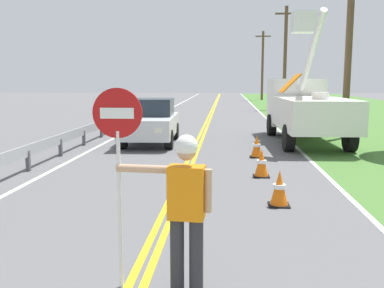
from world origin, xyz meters
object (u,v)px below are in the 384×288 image
(traffic_cone_mid, at_px, (262,164))
(traffic_cone_tail, at_px, (257,147))
(flagger_worker, at_px, (186,204))
(utility_pole_mid, at_px, (285,56))
(oncoming_sedan_nearest, at_px, (151,122))
(utility_pole_near, at_px, (350,24))
(utility_pole_far, at_px, (263,64))
(traffic_cone_lead, at_px, (279,189))
(stop_sign_paddle, at_px, (118,144))
(utility_bucket_truck, at_px, (304,106))

(traffic_cone_mid, xyz_separation_m, traffic_cone_tail, (0.07, 2.76, 0.00))
(traffic_cone_mid, bearing_deg, flagger_worker, -102.48)
(utility_pole_mid, relative_size, traffic_cone_mid, 11.86)
(oncoming_sedan_nearest, relative_size, utility_pole_near, 0.47)
(flagger_worker, bearing_deg, utility_pole_far, 84.35)
(utility_pole_near, bearing_deg, flagger_worker, -111.49)
(utility_pole_far, distance_m, traffic_cone_tail, 39.79)
(utility_pole_far, height_order, traffic_cone_lead, utility_pole_far)
(utility_pole_mid, xyz_separation_m, traffic_cone_mid, (-3.91, -25.79, -4.00))
(flagger_worker, height_order, traffic_cone_lead, flagger_worker)
(stop_sign_paddle, height_order, utility_bucket_truck, utility_bucket_truck)
(oncoming_sedan_nearest, bearing_deg, traffic_cone_mid, -55.46)
(utility_pole_mid, bearing_deg, traffic_cone_lead, -97.58)
(utility_bucket_truck, relative_size, utility_pole_mid, 0.83)
(flagger_worker, distance_m, stop_sign_paddle, 1.02)
(oncoming_sedan_nearest, distance_m, utility_pole_near, 8.92)
(stop_sign_paddle, xyz_separation_m, utility_bucket_truck, (4.29, 12.61, -0.31))
(stop_sign_paddle, height_order, traffic_cone_tail, stop_sign_paddle)
(utility_pole_far, relative_size, traffic_cone_mid, 11.58)
(stop_sign_paddle, distance_m, utility_pole_far, 48.62)
(utility_pole_far, height_order, traffic_cone_mid, utility_pole_far)
(flagger_worker, xyz_separation_m, traffic_cone_lead, (1.48, 3.57, -0.71))
(stop_sign_paddle, xyz_separation_m, utility_pole_mid, (6.02, 31.81, 2.63))
(utility_bucket_truck, height_order, utility_pole_mid, utility_pole_mid)
(utility_bucket_truck, relative_size, traffic_cone_tail, 9.82)
(traffic_cone_lead, bearing_deg, utility_bucket_truck, 77.36)
(oncoming_sedan_nearest, relative_size, utility_pole_mid, 0.50)
(oncoming_sedan_nearest, xyz_separation_m, utility_pole_far, (7.18, 36.77, 3.40))
(utility_pole_far, bearing_deg, utility_bucket_truck, -92.01)
(utility_pole_near, xyz_separation_m, traffic_cone_mid, (-4.03, -7.57, -4.31))
(stop_sign_paddle, height_order, oncoming_sedan_nearest, stop_sign_paddle)
(traffic_cone_lead, xyz_separation_m, traffic_cone_mid, (-0.14, 2.52, 0.00))
(flagger_worker, xyz_separation_m, utility_pole_mid, (5.25, 31.88, 3.29))
(stop_sign_paddle, height_order, traffic_cone_mid, stop_sign_paddle)
(utility_pole_mid, height_order, traffic_cone_lead, utility_pole_mid)
(utility_pole_near, bearing_deg, utility_pole_far, 90.99)
(flagger_worker, xyz_separation_m, utility_pole_near, (5.38, 13.66, 3.60))
(flagger_worker, relative_size, stop_sign_paddle, 0.78)
(stop_sign_paddle, bearing_deg, traffic_cone_lead, 57.24)
(utility_pole_mid, bearing_deg, traffic_cone_tail, -99.45)
(utility_bucket_truck, xyz_separation_m, traffic_cone_lead, (-2.04, -9.11, -1.07))
(utility_pole_near, height_order, traffic_cone_tail, utility_pole_near)
(stop_sign_paddle, height_order, utility_pole_near, utility_pole_near)
(utility_pole_mid, xyz_separation_m, traffic_cone_lead, (-3.77, -28.31, -4.00))
(stop_sign_paddle, distance_m, oncoming_sedan_nearest, 11.61)
(utility_pole_near, xyz_separation_m, utility_pole_mid, (-0.12, 18.23, -0.31))
(flagger_worker, relative_size, utility_pole_mid, 0.22)
(oncoming_sedan_nearest, relative_size, traffic_cone_tail, 5.94)
(traffic_cone_mid, bearing_deg, utility_pole_near, 61.97)
(oncoming_sedan_nearest, bearing_deg, utility_bucket_truck, 10.89)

